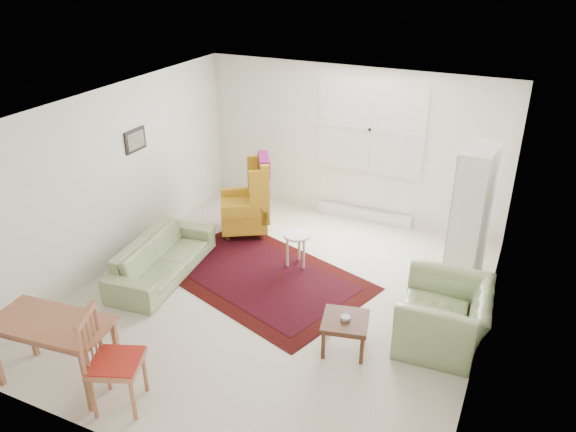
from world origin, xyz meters
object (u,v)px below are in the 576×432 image
at_px(coffee_table, 345,334).
at_px(wingback_chair, 243,195).
at_px(armchair, 445,310).
at_px(stool, 297,250).
at_px(cabinet, 472,217).
at_px(desk_chair, 116,361).
at_px(desk, 57,352).
at_px(sofa, 161,251).

bearing_deg(coffee_table, wingback_chair, 139.68).
distance_m(armchair, stool, 2.38).
distance_m(armchair, cabinet, 1.58).
bearing_deg(desk_chair, desk, 68.49).
xyz_separation_m(sofa, stool, (1.58, 1.01, -0.12)).
bearing_deg(wingback_chair, stool, 31.98).
relative_size(coffee_table, desk, 0.42).
relative_size(desk, desk_chair, 1.10).
relative_size(cabinet, desk, 1.57).
xyz_separation_m(sofa, cabinet, (3.79, 1.64, 0.57)).
height_order(sofa, desk_chair, desk_chair).
height_order(stool, desk, desk).
relative_size(armchair, cabinet, 0.59).
bearing_deg(cabinet, wingback_chair, -174.21).
bearing_deg(coffee_table, sofa, 171.01).
relative_size(sofa, desk, 1.54).
bearing_deg(armchair, stool, -114.96).
relative_size(wingback_chair, desk_chair, 1.16).
relative_size(wingback_chair, stool, 2.46).
bearing_deg(desk_chair, stool, -30.31).
distance_m(sofa, cabinet, 4.18).
bearing_deg(cabinet, armchair, -84.79).
bearing_deg(desk, stool, 67.95).
height_order(stool, desk_chair, desk_chair).
xyz_separation_m(cabinet, desk_chair, (-2.70, -3.83, -0.40)).
bearing_deg(desk, cabinet, 47.54).
distance_m(sofa, stool, 1.88).
height_order(coffee_table, cabinet, cabinet).
height_order(sofa, stool, sofa).
height_order(armchair, cabinet, cabinet).
distance_m(wingback_chair, desk, 3.80).
distance_m(coffee_table, cabinet, 2.42).
distance_m(wingback_chair, stool, 1.38).
bearing_deg(sofa, coffee_table, -105.20).
bearing_deg(sofa, cabinet, -72.79).
bearing_deg(cabinet, stool, -158.67).
height_order(sofa, wingback_chair, wingback_chair).
relative_size(wingback_chair, coffee_table, 2.52).
relative_size(sofa, coffee_table, 3.67).
height_order(coffee_table, desk_chair, desk_chair).
height_order(desk, desk_chair, desk_chair).
distance_m(stool, cabinet, 2.40).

